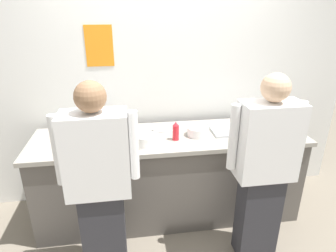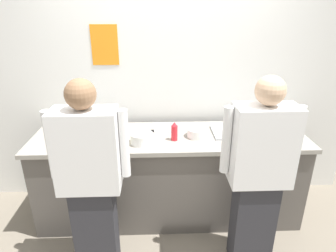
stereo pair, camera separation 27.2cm
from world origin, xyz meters
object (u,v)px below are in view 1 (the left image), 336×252
at_px(ramekin_yellow_sauce, 68,144).
at_px(chefs_knife, 156,132).
at_px(squeeze_bottle_secondary, 108,138).
at_px(deli_cup, 276,133).
at_px(plate_stack_front, 144,139).
at_px(mixing_bowl_steel, 107,131).
at_px(ramekin_red_sauce, 263,128).
at_px(squeeze_bottle_primary, 176,131).
at_px(ramekin_orange_sauce, 266,123).
at_px(sheet_tray, 232,129).
at_px(chef_near_left, 99,183).
at_px(chef_center, 264,168).
at_px(plate_stack_rear, 198,131).

distance_m(ramekin_yellow_sauce, chefs_knife, 0.81).
bearing_deg(squeeze_bottle_secondary, deli_cup, -0.69).
distance_m(plate_stack_front, mixing_bowl_steel, 0.40).
bearing_deg(ramekin_yellow_sauce, ramekin_red_sauce, 2.86).
relative_size(mixing_bowl_steel, squeeze_bottle_primary, 1.86).
distance_m(ramekin_orange_sauce, deli_cup, 0.31).
height_order(sheet_tray, deli_cup, deli_cup).
xyz_separation_m(sheet_tray, ramekin_red_sauce, (0.30, -0.04, 0.01)).
height_order(chef_near_left, chefs_knife, chef_near_left).
relative_size(chef_center, mixing_bowl_steel, 4.89).
relative_size(chef_near_left, mixing_bowl_steel, 4.88).
distance_m(chef_near_left, squeeze_bottle_secondary, 0.51).
bearing_deg(deli_cup, mixing_bowl_steel, 170.39).
distance_m(mixing_bowl_steel, deli_cup, 1.58).
xyz_separation_m(plate_stack_front, mixing_bowl_steel, (-0.33, 0.23, 0.00)).
xyz_separation_m(chef_center, squeeze_bottle_secondary, (-1.21, 0.46, 0.13)).
bearing_deg(plate_stack_rear, ramekin_red_sauce, 1.97).
bearing_deg(chef_near_left, ramekin_orange_sauce, 25.24).
xyz_separation_m(plate_stack_front, ramekin_yellow_sauce, (-0.65, 0.05, -0.03)).
height_order(mixing_bowl_steel, ramekin_orange_sauce, mixing_bowl_steel).
height_order(plate_stack_rear, ramekin_orange_sauce, plate_stack_rear).
xyz_separation_m(plate_stack_front, squeeze_bottle_secondary, (-0.31, -0.01, 0.04)).
relative_size(ramekin_yellow_sauce, chefs_knife, 0.30).
bearing_deg(chefs_knife, squeeze_bottle_primary, -51.06).
bearing_deg(ramekin_yellow_sauce, plate_stack_front, -4.55).
distance_m(plate_stack_rear, mixing_bowl_steel, 0.85).
bearing_deg(ramekin_orange_sauce, ramekin_yellow_sauce, -173.37).
xyz_separation_m(squeeze_bottle_secondary, deli_cup, (1.53, -0.02, -0.05)).
bearing_deg(chefs_knife, chef_center, -43.16).
height_order(ramekin_yellow_sauce, chefs_knife, ramekin_yellow_sauce).
xyz_separation_m(chef_near_left, squeeze_bottle_primary, (0.65, 0.55, 0.13)).
bearing_deg(squeeze_bottle_secondary, chefs_knife, 30.84).
bearing_deg(mixing_bowl_steel, plate_stack_front, -35.47).
height_order(sheet_tray, ramekin_yellow_sauce, ramekin_yellow_sauce).
distance_m(plate_stack_front, ramekin_yellow_sauce, 0.66).
relative_size(chef_near_left, ramekin_red_sauce, 16.28).
distance_m(ramekin_yellow_sauce, deli_cup, 1.88).
bearing_deg(ramekin_red_sauce, chefs_knife, 174.14).
bearing_deg(ramekin_red_sauce, ramekin_yellow_sauce, -177.14).
xyz_separation_m(squeeze_bottle_primary, chefs_knife, (-0.16, 0.20, -0.08)).
relative_size(chef_center, ramekin_red_sauce, 16.33).
bearing_deg(ramekin_red_sauce, squeeze_bottle_primary, -174.23).
bearing_deg(sheet_tray, chef_center, -87.85).
distance_m(plate_stack_rear, ramekin_red_sauce, 0.67).
bearing_deg(chef_near_left, chef_center, 1.00).
xyz_separation_m(squeeze_bottle_primary, squeeze_bottle_secondary, (-0.60, -0.06, 0.00)).
distance_m(squeeze_bottle_primary, squeeze_bottle_secondary, 0.60).
bearing_deg(deli_cup, squeeze_bottle_primary, 174.90).
xyz_separation_m(squeeze_bottle_secondary, ramekin_yellow_sauce, (-0.35, 0.06, -0.06)).
distance_m(ramekin_yellow_sauce, ramekin_red_sauce, 1.84).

